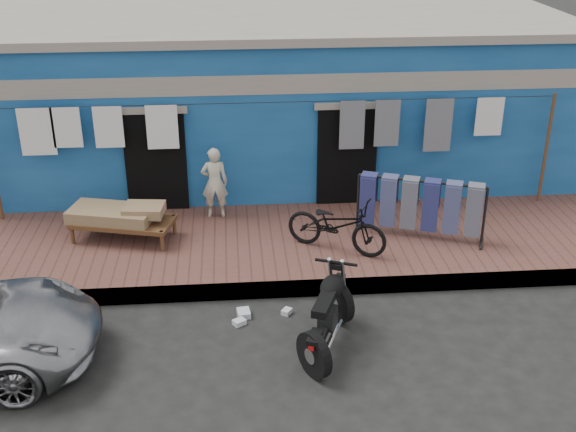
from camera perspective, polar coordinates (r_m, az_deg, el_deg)
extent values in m
plane|color=black|center=(9.87, 0.99, -10.98)|extent=(80.00, 80.00, 0.00)
cube|color=brown|center=(12.36, -0.39, -2.37)|extent=(28.00, 3.00, 0.25)
cube|color=gray|center=(11.10, 0.19, -5.79)|extent=(28.00, 0.10, 0.25)
cube|color=navy|center=(15.56, -1.56, 9.25)|extent=(12.00, 5.00, 3.20)
cube|color=#9E9384|center=(12.96, -0.96, 10.41)|extent=(12.00, 0.14, 0.35)
cube|color=#9E9384|center=(15.19, -1.63, 15.36)|extent=(12.20, 5.20, 0.16)
cube|color=black|center=(13.38, -10.35, 3.73)|extent=(1.10, 0.10, 2.10)
cube|color=black|center=(13.48, 4.65, 4.22)|extent=(1.10, 0.10, 2.10)
cylinder|color=brown|center=(14.26, 19.73, 5.04)|extent=(0.06, 0.06, 2.10)
cylinder|color=black|center=(12.73, -0.85, 8.97)|extent=(10.00, 0.01, 0.01)
cube|color=silver|center=(13.25, -19.23, 6.30)|extent=(0.60, 0.02, 0.85)
cube|color=silver|center=(13.11, -17.10, 6.69)|extent=(0.50, 0.02, 0.73)
cube|color=silver|center=(12.98, -13.99, 6.83)|extent=(0.50, 0.02, 0.75)
cube|color=silver|center=(12.87, -9.91, 6.93)|extent=(0.55, 0.02, 0.80)
cube|color=slate|center=(13.01, 5.09, 7.17)|extent=(0.45, 0.02, 0.90)
cube|color=slate|center=(13.13, 7.84, 7.28)|extent=(0.45, 0.02, 0.86)
cube|color=slate|center=(13.38, 11.80, 7.03)|extent=(0.50, 0.02, 0.99)
cube|color=silver|center=(13.63, 15.62, 7.58)|extent=(0.50, 0.02, 0.71)
imported|color=beige|center=(12.98, -5.82, 2.65)|extent=(0.47, 0.32, 1.31)
imported|color=black|center=(11.76, 3.88, -0.26)|extent=(1.78, 1.37, 1.10)
cube|color=silver|center=(10.50, -3.87, -8.36)|extent=(0.22, 0.20, 0.08)
cube|color=silver|center=(10.71, -0.11, -7.56)|extent=(0.18, 0.19, 0.08)
cube|color=silver|center=(10.68, -3.52, -7.68)|extent=(0.21, 0.25, 0.09)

